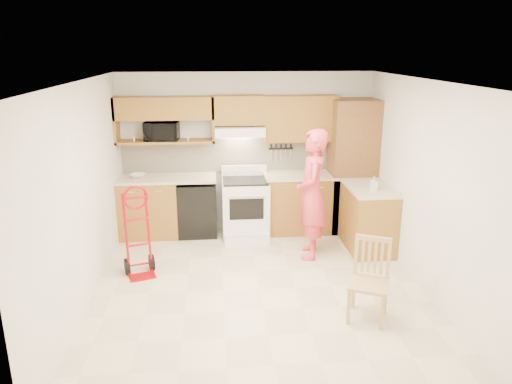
{
  "coord_description": "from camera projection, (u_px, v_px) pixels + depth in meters",
  "views": [
    {
      "loc": [
        -0.51,
        -5.33,
        2.86
      ],
      "look_at": [
        0.0,
        0.5,
        1.1
      ],
      "focal_mm": 33.89,
      "sensor_mm": 36.0,
      "label": 1
    }
  ],
  "objects": [
    {
      "name": "floor",
      "position": [
        260.0,
        290.0,
        5.95
      ],
      "size": [
        4.0,
        4.5,
        0.02
      ],
      "primitive_type": "cube",
      "color": "beige",
      "rests_on": "ground"
    },
    {
      "name": "ceiling",
      "position": [
        260.0,
        81.0,
        5.22
      ],
      "size": [
        4.0,
        4.5,
        0.02
      ],
      "primitive_type": "cube",
      "color": "white",
      "rests_on": "ground"
    },
    {
      "name": "wall_back",
      "position": [
        246.0,
        152.0,
        7.74
      ],
      "size": [
        4.0,
        0.02,
        2.5
      ],
      "primitive_type": "cube",
      "color": "white",
      "rests_on": "ground"
    },
    {
      "name": "wall_front",
      "position": [
        290.0,
        283.0,
        3.43
      ],
      "size": [
        4.0,
        0.02,
        2.5
      ],
      "primitive_type": "cube",
      "color": "white",
      "rests_on": "ground"
    },
    {
      "name": "wall_left",
      "position": [
        82.0,
        196.0,
        5.42
      ],
      "size": [
        0.02,
        4.5,
        2.5
      ],
      "primitive_type": "cube",
      "color": "white",
      "rests_on": "ground"
    },
    {
      "name": "wall_right",
      "position": [
        427.0,
        188.0,
        5.75
      ],
      "size": [
        0.02,
        4.5,
        2.5
      ],
      "primitive_type": "cube",
      "color": "white",
      "rests_on": "ground"
    },
    {
      "name": "backsplash",
      "position": [
        247.0,
        155.0,
        7.73
      ],
      "size": [
        3.92,
        0.03,
        0.55
      ],
      "primitive_type": "cube",
      "color": "beige",
      "rests_on": "wall_back"
    },
    {
      "name": "lower_cab_left",
      "position": [
        149.0,
        208.0,
        7.55
      ],
      "size": [
        0.9,
        0.6,
        0.9
      ],
      "primitive_type": "cube",
      "color": "#966621",
      "rests_on": "ground"
    },
    {
      "name": "dishwasher",
      "position": [
        198.0,
        208.0,
        7.62
      ],
      "size": [
        0.6,
        0.6,
        0.85
      ],
      "primitive_type": "cube",
      "color": "black",
      "rests_on": "ground"
    },
    {
      "name": "lower_cab_right",
      "position": [
        300.0,
        204.0,
        7.74
      ],
      "size": [
        1.14,
        0.6,
        0.9
      ],
      "primitive_type": "cube",
      "color": "#966621",
      "rests_on": "ground"
    },
    {
      "name": "countertop_left",
      "position": [
        167.0,
        178.0,
        7.44
      ],
      "size": [
        1.5,
        0.63,
        0.04
      ],
      "primitive_type": "cube",
      "color": "beige",
      "rests_on": "lower_cab_left"
    },
    {
      "name": "countertop_right",
      "position": [
        300.0,
        175.0,
        7.61
      ],
      "size": [
        1.14,
        0.63,
        0.04
      ],
      "primitive_type": "cube",
      "color": "beige",
      "rests_on": "lower_cab_right"
    },
    {
      "name": "cab_return_right",
      "position": [
        368.0,
        219.0,
        7.05
      ],
      "size": [
        0.6,
        1.0,
        0.9
      ],
      "primitive_type": "cube",
      "color": "#966621",
      "rests_on": "ground"
    },
    {
      "name": "countertop_return",
      "position": [
        370.0,
        188.0,
        6.92
      ],
      "size": [
        0.63,
        1.0,
        0.04
      ],
      "primitive_type": "cube",
      "color": "beige",
      "rests_on": "cab_return_right"
    },
    {
      "name": "pantry_tall",
      "position": [
        352.0,
        166.0,
        7.64
      ],
      "size": [
        0.7,
        0.6,
        2.1
      ],
      "primitive_type": "cube",
      "color": "brown",
      "rests_on": "ground"
    },
    {
      "name": "upper_cab_left",
      "position": [
        164.0,
        108.0,
        7.26
      ],
      "size": [
        1.5,
        0.33,
        0.34
      ],
      "primitive_type": "cube",
      "color": "#966621",
      "rests_on": "wall_back"
    },
    {
      "name": "upper_shelf_mw",
      "position": [
        166.0,
        141.0,
        7.41
      ],
      "size": [
        1.5,
        0.33,
        0.04
      ],
      "primitive_type": "cube",
      "color": "#966621",
      "rests_on": "wall_back"
    },
    {
      "name": "upper_cab_center",
      "position": [
        239.0,
        110.0,
        7.37
      ],
      "size": [
        0.76,
        0.33,
        0.44
      ],
      "primitive_type": "cube",
      "color": "#966621",
      "rests_on": "wall_back"
    },
    {
      "name": "upper_cab_right",
      "position": [
        300.0,
        118.0,
        7.49
      ],
      "size": [
        1.14,
        0.33,
        0.7
      ],
      "primitive_type": "cube",
      "color": "#966621",
      "rests_on": "wall_back"
    },
    {
      "name": "range_hood",
      "position": [
        240.0,
        131.0,
        7.39
      ],
      "size": [
        0.76,
        0.46,
        0.14
      ],
      "primitive_type": "cube",
      "color": "white",
      "rests_on": "wall_back"
    },
    {
      "name": "knife_strip",
      "position": [
        281.0,
        152.0,
        7.74
      ],
      "size": [
        0.4,
        0.05,
        0.29
      ],
      "primitive_type": null,
      "color": "black",
      "rests_on": "backsplash"
    },
    {
      "name": "microwave",
      "position": [
        162.0,
        131.0,
        7.36
      ],
      "size": [
        0.54,
        0.39,
        0.28
      ],
      "primitive_type": "imported",
      "rotation": [
        0.0,
        0.0,
        -0.08
      ],
      "color": "black",
      "rests_on": "upper_shelf_mw"
    },
    {
      "name": "range",
      "position": [
        246.0,
        204.0,
        7.5
      ],
      "size": [
        0.72,
        0.94,
        1.06
      ],
      "primitive_type": null,
      "color": "white",
      "rests_on": "ground"
    },
    {
      "name": "person",
      "position": [
        312.0,
        195.0,
        6.65
      ],
      "size": [
        0.54,
        0.73,
        1.82
      ],
      "primitive_type": "imported",
      "rotation": [
        0.0,
        0.0,
        -1.73
      ],
      "color": "#E53B48",
      "rests_on": "ground"
    },
    {
      "name": "hand_truck",
      "position": [
        138.0,
        236.0,
        6.17
      ],
      "size": [
        0.53,
        0.51,
        1.09
      ],
      "primitive_type": null,
      "rotation": [
        0.0,
        0.0,
        0.32
      ],
      "color": "#B0050C",
      "rests_on": "ground"
    },
    {
      "name": "dining_chair",
      "position": [
        369.0,
        281.0,
        5.17
      ],
      "size": [
        0.55,
        0.57,
        0.9
      ],
      "primitive_type": null,
      "rotation": [
        0.0,
        0.0,
        -0.43
      ],
      "color": "tan",
      "rests_on": "ground"
    },
    {
      "name": "soap_bottle",
      "position": [
        374.0,
        183.0,
        6.74
      ],
      "size": [
        0.09,
        0.09,
        0.19
      ],
      "primitive_type": "imported",
      "rotation": [
        0.0,
        0.0,
        0.0
      ],
      "color": "white",
      "rests_on": "countertop_return"
    },
    {
      "name": "bowl",
      "position": [
        138.0,
        176.0,
        7.39
      ],
      "size": [
        0.28,
        0.28,
        0.06
      ],
      "primitive_type": "imported",
      "rotation": [
        0.0,
        0.0,
        -0.19
      ],
      "color": "white",
      "rests_on": "countertop_left"
    }
  ]
}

